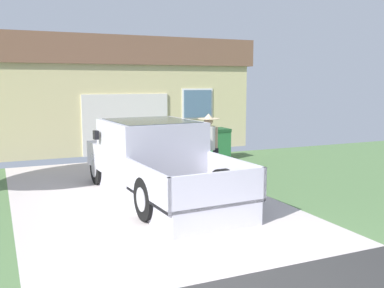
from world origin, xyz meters
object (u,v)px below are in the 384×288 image
pickup_truck (153,161)px  handbag (222,180)px  house_with_garage (97,93)px  wheeled_trash_bin (218,142)px  person_with_hat (208,143)px

pickup_truck → handbag: (1.80, 0.11, -0.61)m
house_with_garage → wheeled_trash_bin: house_with_garage is taller
pickup_truck → person_with_hat: 1.62m
pickup_truck → person_with_hat: person_with_hat is taller
person_with_hat → handbag: person_with_hat is taller
handbag → wheeled_trash_bin: wheeled_trash_bin is taller
person_with_hat → wheeled_trash_bin: bearing=-112.6°
handbag → pickup_truck: bearing=-176.5°
house_with_garage → pickup_truck: bearing=-93.7°
house_with_garage → handbag: bearing=-81.2°
person_with_hat → wheeled_trash_bin: (1.82, 3.00, -0.47)m
pickup_truck → house_with_garage: bearing=83.1°
person_with_hat → house_with_garage: house_with_garage is taller
person_with_hat → house_with_garage: (-1.02, 7.90, 1.03)m
person_with_hat → handbag: size_ratio=3.84×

